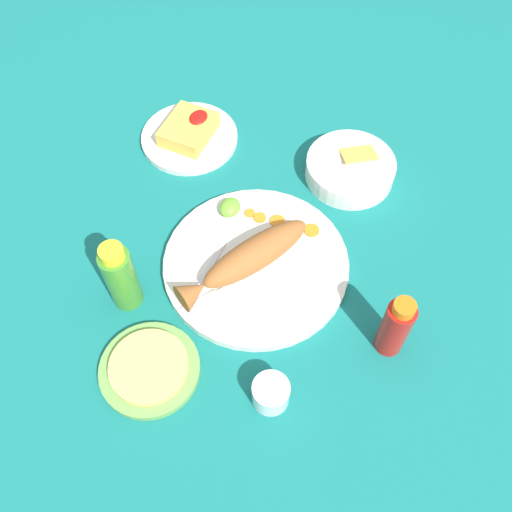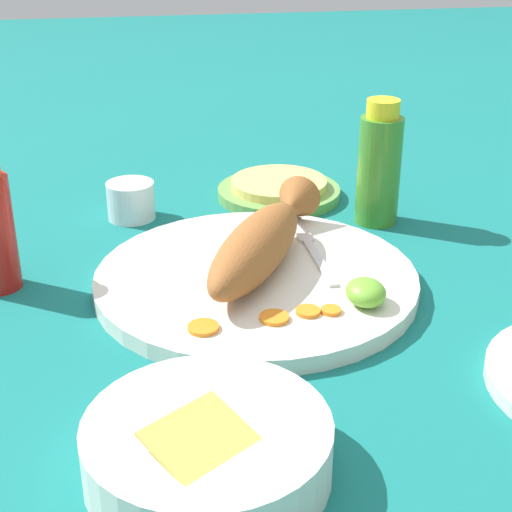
% 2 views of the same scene
% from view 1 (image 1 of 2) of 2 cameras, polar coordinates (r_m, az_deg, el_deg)
% --- Properties ---
extents(ground_plane, '(4.00, 4.00, 0.00)m').
position_cam_1_polar(ground_plane, '(1.08, 0.00, -1.09)').
color(ground_plane, '#146B66').
extents(main_plate, '(0.35, 0.35, 0.02)m').
position_cam_1_polar(main_plate, '(1.07, 0.00, -0.84)').
color(main_plate, silver).
rests_on(main_plate, ground_plane).
extents(fried_fish, '(0.27, 0.19, 0.06)m').
position_cam_1_polar(fried_fish, '(1.03, -0.90, -0.26)').
color(fried_fish, '#935628').
rests_on(fried_fish, main_plate).
extents(fork_near, '(0.16, 0.11, 0.00)m').
position_cam_1_polar(fork_near, '(1.03, -3.50, -3.51)').
color(fork_near, silver).
rests_on(fork_near, main_plate).
extents(fork_far, '(0.19, 0.02, 0.00)m').
position_cam_1_polar(fork_far, '(1.06, -4.88, -1.56)').
color(fork_far, silver).
rests_on(fork_far, main_plate).
extents(carrot_slice_near, '(0.03, 0.03, 0.00)m').
position_cam_1_polar(carrot_slice_near, '(1.11, 5.59, 2.57)').
color(carrot_slice_near, orange).
rests_on(carrot_slice_near, main_plate).
extents(carrot_slice_mid, '(0.03, 0.03, 0.00)m').
position_cam_1_polar(carrot_slice_mid, '(1.12, 2.33, 3.45)').
color(carrot_slice_mid, orange).
rests_on(carrot_slice_mid, main_plate).
extents(carrot_slice_far, '(0.02, 0.02, 0.00)m').
position_cam_1_polar(carrot_slice_far, '(1.12, 0.38, 3.87)').
color(carrot_slice_far, orange).
rests_on(carrot_slice_far, main_plate).
extents(carrot_slice_extra, '(0.02, 0.02, 0.00)m').
position_cam_1_polar(carrot_slice_extra, '(1.13, -0.63, 4.32)').
color(carrot_slice_extra, orange).
rests_on(carrot_slice_extra, main_plate).
extents(lime_wedge_main, '(0.05, 0.04, 0.03)m').
position_cam_1_polar(lime_wedge_main, '(1.12, -2.63, 4.88)').
color(lime_wedge_main, '#6BB233').
rests_on(lime_wedge_main, main_plate).
extents(hot_sauce_bottle_red, '(0.05, 0.05, 0.14)m').
position_cam_1_polar(hot_sauce_bottle_red, '(0.97, 13.77, -6.90)').
color(hot_sauce_bottle_red, '#B21914').
rests_on(hot_sauce_bottle_red, ground_plane).
extents(hot_sauce_bottle_green, '(0.05, 0.05, 0.16)m').
position_cam_1_polar(hot_sauce_bottle_green, '(1.01, -13.38, -2.04)').
color(hot_sauce_bottle_green, '#3D8428').
rests_on(hot_sauce_bottle_green, ground_plane).
extents(salt_cup, '(0.06, 0.06, 0.05)m').
position_cam_1_polar(salt_cup, '(0.95, 1.48, -13.61)').
color(salt_cup, silver).
rests_on(salt_cup, ground_plane).
extents(side_plate_fries, '(0.21, 0.21, 0.01)m').
position_cam_1_polar(side_plate_fries, '(1.29, -6.66, 11.67)').
color(side_plate_fries, silver).
rests_on(side_plate_fries, ground_plane).
extents(fries_pile, '(0.12, 0.09, 0.04)m').
position_cam_1_polar(fries_pile, '(1.27, -6.74, 12.50)').
color(fries_pile, gold).
rests_on(fries_pile, side_plate_fries).
extents(guacamole_bowl, '(0.18, 0.18, 0.06)m').
position_cam_1_polar(guacamole_bowl, '(1.21, 9.41, 8.68)').
color(guacamole_bowl, white).
rests_on(guacamole_bowl, ground_plane).
extents(tortilla_plate, '(0.17, 0.17, 0.01)m').
position_cam_1_polar(tortilla_plate, '(1.00, -10.58, -11.09)').
color(tortilla_plate, '#6B9E4C').
rests_on(tortilla_plate, ground_plane).
extents(tortilla_stack, '(0.13, 0.13, 0.01)m').
position_cam_1_polar(tortilla_stack, '(0.99, -10.70, -10.80)').
color(tortilla_stack, '#E0C666').
rests_on(tortilla_stack, tortilla_plate).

